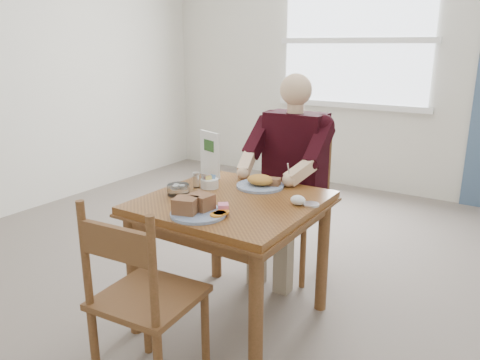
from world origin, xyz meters
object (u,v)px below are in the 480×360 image
Objects in this scene: far_plate at (261,183)px; chair_far at (295,205)px; near_plate at (197,208)px; table at (232,218)px; diner at (290,162)px; chair_near at (142,299)px.

chair_far is at bearing 93.02° from far_plate.
far_plate is at bearing 86.34° from near_plate.
chair_far reaches higher than near_plate.
near_plate is at bearing -91.70° from table.
diner is at bearing 90.00° from table.
table is 2.74× the size of far_plate.
chair_near is at bearing -89.94° from near_plate.
far_plate is at bearing 84.23° from table.
chair_far is 0.60m from far_plate.
far_plate is (0.04, 0.57, -0.01)m from near_plate.
chair_near is (-0.01, -0.71, -0.16)m from table.
far_plate is (0.03, -0.43, -0.03)m from diner.
diner reaches higher than near_plate.
table is 0.81m from chair_far.
near_plate is at bearing -90.50° from diner.
chair_near is 1.45m from diner.
chair_far is 3.03× the size of near_plate.
diner is 0.44m from far_plate.
near_plate is at bearing 90.06° from chair_near.
diner is at bearing 89.66° from chair_near.
chair_far is 0.69× the size of diner.
near_plate is (-0.01, -1.09, 0.31)m from chair_far.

